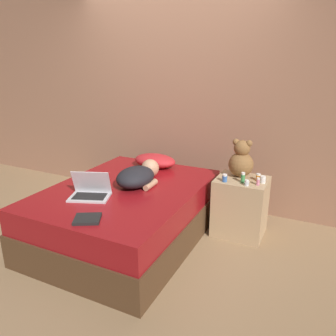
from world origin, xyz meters
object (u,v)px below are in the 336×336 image
bottle_orange (258,177)px  bottle_pink (258,182)px  person_lying (139,175)px  teddy_bear (241,160)px  bottle_clear (247,183)px  bottle_white (263,180)px  bottle_green (243,178)px  pillow (155,161)px  laptop (90,191)px  book (87,219)px  bottle_blue (225,178)px

bottle_orange → bottle_pink: (0.02, -0.12, 0.00)m
person_lying → teddy_bear: size_ratio=1.63×
person_lying → bottle_orange: size_ratio=8.69×
person_lying → bottle_clear: (1.00, 0.30, -0.02)m
bottle_white → bottle_pink: bearing=-110.1°
bottle_green → bottle_white: size_ratio=1.50×
pillow → bottle_orange: (1.19, -0.08, 0.01)m
laptop → book: size_ratio=1.58×
bottle_pink → book: size_ratio=0.28×
bottle_blue → bottle_orange: bearing=30.1°
pillow → book: pillow is taller
person_lying → teddy_bear: teddy_bear is taller
bottle_clear → bottle_orange: bearing=68.9°
bottle_orange → bottle_white: (0.05, -0.04, -0.00)m
laptop → bottle_clear: bearing=11.0°
pillow → bottle_clear: bearing=-13.3°
laptop → person_lying: bearing=42.8°
bottle_pink → bottle_white: 0.09m
bottle_blue → book: 1.38m
laptop → bottle_orange: size_ratio=5.69×
pillow → bottle_white: 1.25m
bottle_blue → book: bearing=-122.6°
laptop → teddy_bear: (1.11, 1.00, 0.16)m
pillow → bottle_white: pillow is taller
teddy_bear → bottle_orange: (0.19, -0.06, -0.13)m
pillow → teddy_bear: teddy_bear is taller
teddy_bear → laptop: bearing=-137.9°
bottle_green → bottle_white: 0.19m
bottle_blue → teddy_bear: bearing=66.4°
teddy_bear → person_lying: bearing=-148.5°
person_lying → bottle_white: 1.21m
person_lying → bottle_white: bearing=20.4°
pillow → bottle_clear: 1.15m
pillow → book: 1.42m
pillow → book: bearing=-83.5°
person_lying → bottle_blue: bearing=20.8°
teddy_bear → book: (-0.84, -1.38, -0.20)m
person_lying → bottle_blue: 0.84m
person_lying → book: (0.04, -0.84, -0.08)m
pillow → bottle_pink: pillow is taller
bottle_orange → bottle_green: size_ratio=0.70×
bottle_clear → bottle_pink: bearing=33.2°
bottle_orange → bottle_clear: bearing=-111.1°
person_lying → laptop: bearing=-117.5°
person_lying → book: person_lying is taller
bottle_green → bottle_pink: size_ratio=1.41×
pillow → bottle_blue: bearing=-15.5°
book → pillow: bearing=96.5°
bottle_clear → bottle_blue: size_ratio=0.74×
bottle_pink → pillow: bearing=170.4°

